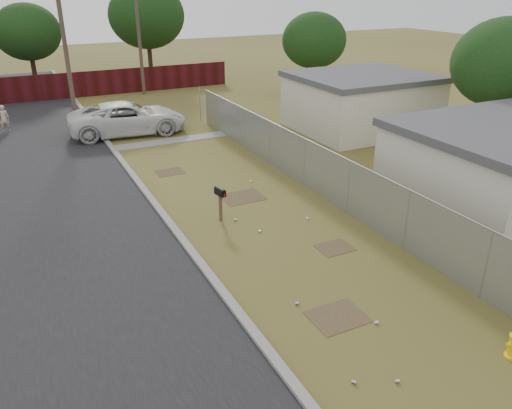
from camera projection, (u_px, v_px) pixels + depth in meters
ground at (272, 230)px, 17.00m from camera, size 120.00×120.00×0.00m
street at (38, 184)px, 20.81m from camera, size 15.10×60.00×0.12m
chainlink_fence at (332, 183)px, 18.78m from camera, size 0.10×27.06×2.02m
privacy_fence at (26, 89)px, 34.59m from camera, size 30.00×0.12×1.80m
utility_poles at (60, 36)px, 30.45m from camera, size 12.60×8.24×9.00m
houses at (426, 129)px, 22.87m from camera, size 9.30×17.24×3.10m
horizon_trees at (123, 30)px, 34.67m from camera, size 33.32×31.94×7.78m
mailbox at (220, 195)px, 17.27m from camera, size 0.27×0.55×1.25m
pickup_truck at (128, 118)px, 27.36m from camera, size 6.52×3.45×1.75m
pedestrian at (4, 118)px, 27.76m from camera, size 0.55×0.37×1.51m
scattered_litter at (298, 262)px, 14.96m from camera, size 3.45×11.85×0.07m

